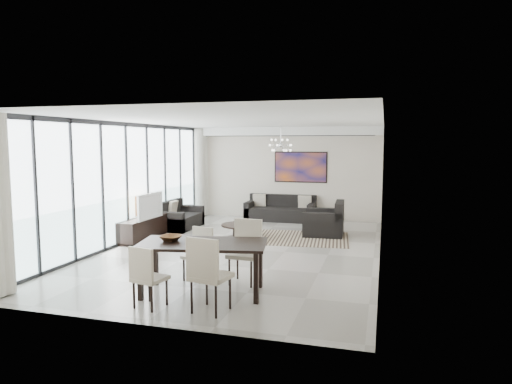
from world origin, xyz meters
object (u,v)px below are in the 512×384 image
(sofa_main, at_px, (281,212))
(television, at_px, (146,206))
(tv_console, at_px, (142,229))
(dining_table, at_px, (203,248))
(coffee_table, at_px, (242,230))

(sofa_main, xyz_separation_m, television, (-2.55, -3.79, 0.60))
(tv_console, height_order, television, television)
(sofa_main, relative_size, dining_table, 0.99)
(coffee_table, height_order, television, television)
(tv_console, relative_size, dining_table, 0.80)
(tv_console, height_order, dining_table, dining_table)
(coffee_table, distance_m, television, 2.45)
(sofa_main, bearing_deg, tv_console, -126.11)
(tv_console, xyz_separation_m, television, (0.16, -0.07, 0.59))
(sofa_main, bearing_deg, television, -123.97)
(dining_table, bearing_deg, tv_console, 131.48)
(sofa_main, bearing_deg, coffee_table, -97.04)
(coffee_table, bearing_deg, tv_console, -161.13)
(sofa_main, height_order, dining_table, dining_table)
(tv_console, bearing_deg, sofa_main, 53.89)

